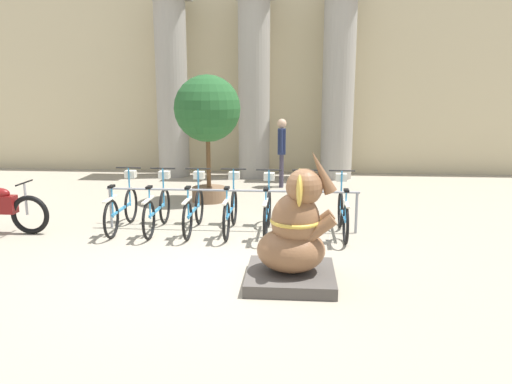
{
  "coord_description": "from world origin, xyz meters",
  "views": [
    {
      "loc": [
        1.23,
        -6.83,
        2.58
      ],
      "look_at": [
        0.62,
        0.67,
        1.0
      ],
      "focal_mm": 35.0,
      "sensor_mm": 36.0,
      "label": 1
    }
  ],
  "objects": [
    {
      "name": "bicycle_5",
      "position": [
        1.4,
        1.84,
        0.42
      ],
      "size": [
        0.48,
        1.74,
        1.1
      ],
      "color": "black",
      "rests_on": "ground_plane"
    },
    {
      "name": "potted_tree",
      "position": [
        -0.76,
        4.31,
        2.01
      ],
      "size": [
        1.49,
        1.49,
        2.86
      ],
      "color": "brown",
      "rests_on": "ground_plane"
    },
    {
      "name": "elephant_statue",
      "position": [
        1.23,
        -0.47,
        0.62
      ],
      "size": [
        1.18,
        1.18,
        1.83
      ],
      "color": "#4C4742",
      "rests_on": "ground_plane"
    },
    {
      "name": "bicycle_0",
      "position": [
        -1.95,
        1.86,
        0.42
      ],
      "size": [
        0.48,
        1.74,
        1.1
      ],
      "color": "black",
      "rests_on": "ground_plane"
    },
    {
      "name": "bicycle_1",
      "position": [
        -1.28,
        1.84,
        0.42
      ],
      "size": [
        0.48,
        1.74,
        1.1
      ],
      "color": "black",
      "rests_on": "ground_plane"
    },
    {
      "name": "person_pedestrian",
      "position": [
        0.85,
        6.12,
        1.08
      ],
      "size": [
        0.24,
        0.47,
        1.79
      ],
      "color": "#383342",
      "rests_on": "ground_plane"
    },
    {
      "name": "bicycle_6",
      "position": [
        2.07,
        1.85,
        0.42
      ],
      "size": [
        0.48,
        1.74,
        1.1
      ],
      "color": "black",
      "rests_on": "ground_plane"
    },
    {
      "name": "bicycle_2",
      "position": [
        -0.61,
        1.86,
        0.42
      ],
      "size": [
        0.48,
        1.74,
        1.1
      ],
      "color": "black",
      "rests_on": "ground_plane"
    },
    {
      "name": "bicycle_3",
      "position": [
        0.06,
        1.88,
        0.42
      ],
      "size": [
        0.48,
        1.74,
        1.1
      ],
      "color": "black",
      "rests_on": "ground_plane"
    },
    {
      "name": "column_middle",
      "position": [
        0.0,
        7.6,
        2.62
      ],
      "size": [
        1.13,
        1.13,
        5.16
      ],
      "color": "gray",
      "rests_on": "ground_plane"
    },
    {
      "name": "bike_rack",
      "position": [
        0.06,
        1.95,
        0.62
      ],
      "size": [
        4.62,
        0.05,
        0.77
      ],
      "color": "gray",
      "rests_on": "ground_plane"
    },
    {
      "name": "column_left",
      "position": [
        -2.38,
        7.6,
        2.62
      ],
      "size": [
        1.13,
        1.13,
        5.16
      ],
      "color": "gray",
      "rests_on": "ground_plane"
    },
    {
      "name": "ground_plane",
      "position": [
        0.0,
        0.0,
        0.0
      ],
      "size": [
        60.0,
        60.0,
        0.0
      ],
      "primitive_type": "plane",
      "color": "#9E937F"
    },
    {
      "name": "building_facade",
      "position": [
        0.0,
        8.6,
        3.0
      ],
      "size": [
        20.0,
        0.2,
        6.0
      ],
      "color": "#C6B78E",
      "rests_on": "ground_plane"
    },
    {
      "name": "column_right",
      "position": [
        2.38,
        7.6,
        2.62
      ],
      "size": [
        1.13,
        1.13,
        5.16
      ],
      "color": "gray",
      "rests_on": "ground_plane"
    },
    {
      "name": "bicycle_4",
      "position": [
        0.73,
        1.83,
        0.42
      ],
      "size": [
        0.48,
        1.74,
        1.1
      ],
      "color": "black",
      "rests_on": "ground_plane"
    }
  ]
}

